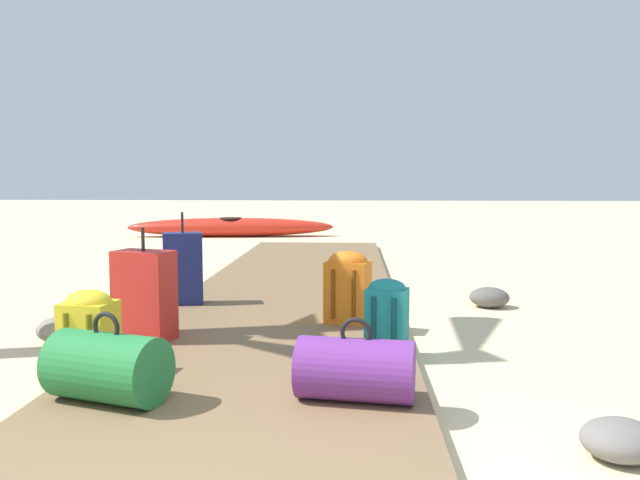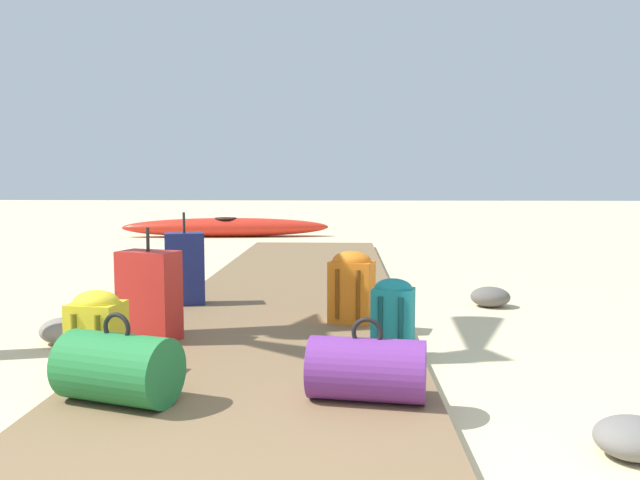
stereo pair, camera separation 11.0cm
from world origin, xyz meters
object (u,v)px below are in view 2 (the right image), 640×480
at_px(backpack_yellow, 97,331).
at_px(suitcase_navy, 185,269).
at_px(duffel_bag_purple, 367,369).
at_px(backpack_orange, 352,285).
at_px(duffel_bag_green, 118,368).
at_px(kayak, 226,227).
at_px(backpack_teal, 393,312).
at_px(suitcase_red, 149,296).

distance_m(backpack_yellow, suitcase_navy, 2.14).
height_order(suitcase_navy, duffel_bag_purple, suitcase_navy).
xyz_separation_m(backpack_yellow, backpack_orange, (1.51, 1.46, 0.04)).
height_order(suitcase_navy, duffel_bag_green, suitcase_navy).
height_order(backpack_yellow, kayak, backpack_yellow).
bearing_deg(suitcase_navy, backpack_orange, -24.26).
bearing_deg(backpack_teal, suitcase_red, 174.97).
bearing_deg(suitcase_navy, duffel_bag_purple, -57.96).
bearing_deg(backpack_yellow, suitcase_navy, 90.26).
height_order(backpack_yellow, duffel_bag_green, backpack_yellow).
distance_m(backpack_orange, suitcase_red, 1.58).
bearing_deg(suitcase_navy, backpack_yellow, -89.74).
bearing_deg(backpack_yellow, duffel_bag_purple, -13.31).
height_order(suitcase_red, kayak, suitcase_red).
height_order(backpack_yellow, suitcase_navy, suitcase_navy).
height_order(duffel_bag_purple, kayak, duffel_bag_purple).
bearing_deg(backpack_orange, suitcase_navy, 155.74).
relative_size(backpack_teal, duffel_bag_green, 0.71).
xyz_separation_m(suitcase_navy, duffel_bag_purple, (1.57, -2.51, -0.16)).
height_order(backpack_orange, duffel_bag_purple, backpack_orange).
distance_m(backpack_yellow, kayak, 9.89).
distance_m(suitcase_navy, kayak, 7.76).
height_order(backpack_yellow, backpack_orange, backpack_orange).
relative_size(backpack_teal, kayak, 0.11).
height_order(duffel_bag_purple, suitcase_red, suitcase_red).
relative_size(duffel_bag_purple, suitcase_red, 0.80).
distance_m(suitcase_red, kayak, 9.07).
distance_m(suitcase_navy, duffel_bag_purple, 2.97).
distance_m(backpack_orange, duffel_bag_purple, 1.84).
bearing_deg(kayak, backpack_orange, -73.07).
relative_size(backpack_yellow, suitcase_navy, 0.60).
distance_m(backpack_teal, backpack_orange, 0.83).
xyz_separation_m(backpack_yellow, duffel_bag_green, (0.28, -0.45, -0.08)).
bearing_deg(kayak, suitcase_red, -83.03).
xyz_separation_m(backpack_teal, backpack_yellow, (-1.78, -0.68, 0.01)).
relative_size(duffel_bag_green, kayak, 0.15).
relative_size(backpack_yellow, duffel_bag_green, 0.75).
relative_size(suitcase_navy, duffel_bag_purple, 1.31).
relative_size(backpack_teal, backpack_yellow, 0.95).
height_order(backpack_yellow, duffel_bag_purple, backpack_yellow).
distance_m(backpack_teal, duffel_bag_green, 1.88).
xyz_separation_m(suitcase_navy, suitcase_red, (0.07, -1.31, -0.01)).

